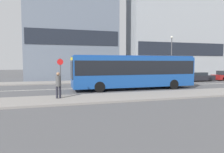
{
  "coord_description": "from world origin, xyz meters",
  "views": [
    {
      "loc": [
        -3.76,
        -20.26,
        2.63
      ],
      "look_at": [
        1.59,
        -1.66,
        1.27
      ],
      "focal_mm": 32.0,
      "sensor_mm": 36.0,
      "label": 1
    }
  ],
  "objects_px": {
    "city_bus": "(134,70)",
    "parked_car_0": "(197,77)",
    "bus_stop_sign": "(60,74)",
    "pedestrian_near_stop": "(58,83)",
    "street_lamp": "(171,53)"
  },
  "relations": [
    {
      "from": "city_bus",
      "to": "parked_car_0",
      "type": "relative_size",
      "value": 2.58
    },
    {
      "from": "parked_car_0",
      "to": "bus_stop_sign",
      "type": "height_order",
      "value": "bus_stop_sign"
    },
    {
      "from": "parked_car_0",
      "to": "pedestrian_near_stop",
      "type": "xyz_separation_m",
      "value": [
        -19.06,
        -9.37,
        0.57
      ]
    },
    {
      "from": "parked_car_0",
      "to": "street_lamp",
      "type": "relative_size",
      "value": 0.74
    },
    {
      "from": "pedestrian_near_stop",
      "to": "street_lamp",
      "type": "height_order",
      "value": "street_lamp"
    },
    {
      "from": "city_bus",
      "to": "street_lamp",
      "type": "xyz_separation_m",
      "value": [
        9.07,
        7.64,
        2.17
      ]
    },
    {
      "from": "parked_car_0",
      "to": "street_lamp",
      "type": "bearing_deg",
      "value": 139.98
    },
    {
      "from": "parked_car_0",
      "to": "pedestrian_near_stop",
      "type": "bearing_deg",
      "value": -153.83
    },
    {
      "from": "city_bus",
      "to": "street_lamp",
      "type": "bearing_deg",
      "value": 44.48
    },
    {
      "from": "city_bus",
      "to": "bus_stop_sign",
      "type": "relative_size",
      "value": 4.3
    },
    {
      "from": "pedestrian_near_stop",
      "to": "bus_stop_sign",
      "type": "relative_size",
      "value": 0.65
    },
    {
      "from": "city_bus",
      "to": "parked_car_0",
      "type": "xyz_separation_m",
      "value": [
        11.77,
        5.37,
        -1.28
      ]
    },
    {
      "from": "pedestrian_near_stop",
      "to": "bus_stop_sign",
      "type": "distance_m",
      "value": 0.95
    },
    {
      "from": "bus_stop_sign",
      "to": "street_lamp",
      "type": "height_order",
      "value": "street_lamp"
    },
    {
      "from": "city_bus",
      "to": "pedestrian_near_stop",
      "type": "relative_size",
      "value": 6.62
    }
  ]
}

